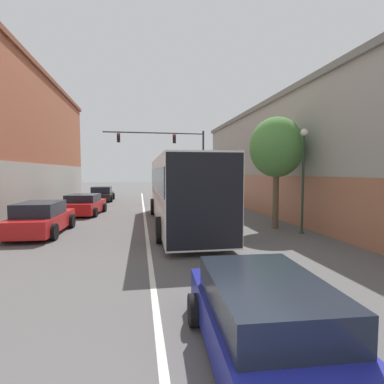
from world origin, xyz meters
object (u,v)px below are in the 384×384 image
Objects in this scene: hatchback_foreground at (271,330)px; parked_car_left_far at (41,219)px; traffic_signal_gantry at (174,149)px; street_tree_near at (277,148)px; bus at (180,188)px; parked_car_left_near at (102,194)px; parked_car_left_mid at (84,205)px; street_lamp at (303,174)px.

hatchback_foreground is 1.06× the size of parked_car_left_far.
street_tree_near is (3.13, -14.86, -1.01)m from traffic_signal_gantry.
bus is at bearing -95.20° from traffic_signal_gantry.
parked_car_left_far reaches higher than parked_car_left_near.
parked_car_left_far is 11.01m from street_tree_near.
parked_car_left_near is (-5.48, 13.62, -1.25)m from bus.
traffic_signal_gantry reaches higher than parked_car_left_far.
bus reaches higher than parked_car_left_mid.
street_lamp is (11.16, -1.76, 1.93)m from parked_car_left_far.
bus is at bearing -123.58° from parked_car_left_mid.
bus is 7.27m from parked_car_left_mid.
parked_car_left_far is 0.96× the size of street_lamp.
parked_car_left_mid is at bearing -4.78° from parked_car_left_far.
parked_car_left_near is 19.79m from street_lamp.
parked_car_left_far is at bearing 176.77° from parked_car_left_near.
street_lamp is 0.86× the size of street_tree_near.
street_tree_near is at bearing -116.68° from parked_car_left_mid.
traffic_signal_gantry is 2.06× the size of street_lamp.
hatchback_foreground is at bearing -155.86° from parked_car_left_mid.
street_lamp is at bearing -148.44° from parked_car_left_near.
parked_car_left_near is 18.53m from street_tree_near.
parked_car_left_far is 16.73m from traffic_signal_gantry.
parked_car_left_mid is at bearing -128.23° from traffic_signal_gantry.
street_lamp is (10.44, -7.68, 1.98)m from parked_car_left_mid.
parked_car_left_far is 0.46× the size of traffic_signal_gantry.
street_lamp is at bearing -120.06° from parked_car_left_mid.
bus is 5.87m from street_lamp.
traffic_signal_gantry is 1.78× the size of street_tree_near.
street_tree_near is (4.32, -1.78, 1.93)m from bus.
street_tree_near reaches higher than bus.
street_tree_near reaches higher than parked_car_left_far.
street_lamp is (10.41, -16.71, 1.97)m from parked_car_left_near.
street_lamp reaches higher than hatchback_foreground.
bus is 2.35× the size of street_tree_near.
traffic_signal_gantry is at bearing 103.05° from street_lamp.
street_lamp is at bearing -121.40° from bus.
traffic_signal_gantry reaches higher than street_tree_near.
parked_car_left_near is at bearing 121.93° from street_lamp.
street_tree_near is (9.80, -15.40, 3.18)m from parked_car_left_near.
parked_car_left_far is at bearing 102.67° from bus.
street_lamp reaches higher than parked_car_left_far.
parked_car_left_mid is 0.78× the size of street_tree_near.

